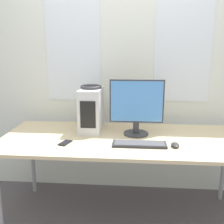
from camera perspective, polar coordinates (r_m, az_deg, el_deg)
wall_back at (r=2.74m, az=3.31°, el=9.90°), size 8.00×0.07×2.70m
desk at (r=2.31m, az=2.74°, el=-6.68°), size 2.15×0.89×0.78m
pc_tower at (r=2.45m, az=-4.48°, el=0.57°), size 0.19×0.40×0.40m
headphones at (r=2.41m, az=-4.58°, el=5.50°), size 0.20×0.20×0.03m
monitor_main at (r=2.31m, az=5.36°, el=1.27°), size 0.47×0.22×0.50m
keyboard at (r=2.12m, az=5.99°, el=-6.95°), size 0.43×0.14×0.02m
mouse at (r=2.14m, az=13.61°, el=-6.98°), size 0.06×0.10×0.03m
cell_phone at (r=2.19m, az=-10.16°, el=-6.62°), size 0.10×0.14×0.01m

